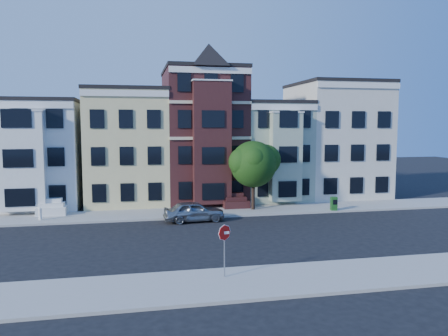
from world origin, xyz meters
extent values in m
plane|color=black|center=(0.00, 0.00, 0.00)|extent=(120.00, 120.00, 0.00)
cube|color=#9E9B93|center=(0.00, 8.00, 0.07)|extent=(60.00, 4.00, 0.15)
cube|color=#9E9B93|center=(0.00, -8.00, 0.07)|extent=(60.00, 4.00, 0.15)
cube|color=white|center=(-15.00, 14.50, 4.50)|extent=(8.00, 9.00, 9.00)
cube|color=beige|center=(-7.00, 14.50, 5.00)|extent=(7.00, 9.00, 10.00)
cube|color=#3A1817|center=(0.00, 14.50, 6.00)|extent=(7.00, 9.00, 12.00)
cube|color=#98A890|center=(6.50, 14.50, 4.50)|extent=(6.00, 9.00, 9.00)
cube|color=beige|center=(13.50, 14.50, 5.50)|extent=(8.00, 9.00, 11.00)
imported|color=#94979B|center=(-2.14, 5.14, 0.76)|extent=(4.59, 2.09, 1.53)
cube|color=#1F5E21|center=(9.54, 6.30, 0.70)|extent=(0.56, 0.51, 1.10)
cylinder|color=white|center=(-13.24, 7.24, 0.52)|extent=(0.32, 0.32, 0.74)
camera|label=1|loc=(-6.36, -26.37, 7.13)|focal=35.00mm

